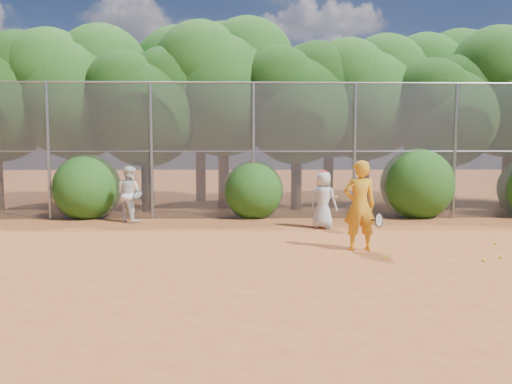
{
  "coord_description": "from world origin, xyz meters",
  "views": [
    {
      "loc": [
        -1.25,
        -8.74,
        2.08
      ],
      "look_at": [
        -1.0,
        2.5,
        1.1
      ],
      "focal_mm": 35.0,
      "sensor_mm": 36.0,
      "label": 1
    }
  ],
  "objects": [
    {
      "name": "ground",
      "position": [
        0.0,
        0.0,
        0.0
      ],
      "size": [
        80.0,
        80.0,
        0.0
      ],
      "primitive_type": "plane",
      "color": "#A14F24",
      "rests_on": "ground"
    },
    {
      "name": "fence_back",
      "position": [
        -0.12,
        6.0,
        2.05
      ],
      "size": [
        20.05,
        0.09,
        4.03
      ],
      "color": "gray",
      "rests_on": "ground"
    },
    {
      "name": "tree_1",
      "position": [
        -6.94,
        8.54,
        4.16
      ],
      "size": [
        4.64,
        4.03,
        6.35
      ],
      "color": "black",
      "rests_on": "ground"
    },
    {
      "name": "tree_2",
      "position": [
        -4.45,
        7.83,
        3.58
      ],
      "size": [
        3.99,
        3.47,
        5.47
      ],
      "color": "black",
      "rests_on": "ground"
    },
    {
      "name": "tree_3",
      "position": [
        -1.94,
        8.84,
        4.4
      ],
      "size": [
        4.89,
        4.26,
        6.7
      ],
      "color": "black",
      "rests_on": "ground"
    },
    {
      "name": "tree_4",
      "position": [
        0.55,
        8.24,
        3.76
      ],
      "size": [
        4.19,
        3.64,
        5.73
      ],
      "color": "black",
      "rests_on": "ground"
    },
    {
      "name": "tree_5",
      "position": [
        3.06,
        9.04,
        4.05
      ],
      "size": [
        4.51,
        3.92,
        6.17
      ],
      "color": "black",
      "rests_on": "ground"
    },
    {
      "name": "tree_6",
      "position": [
        5.55,
        8.03,
        3.47
      ],
      "size": [
        3.86,
        3.36,
        5.29
      ],
      "color": "black",
      "rests_on": "ground"
    },
    {
      "name": "tree_7",
      "position": [
        8.06,
        8.64,
        4.28
      ],
      "size": [
        4.77,
        4.14,
        6.53
      ],
      "color": "black",
      "rests_on": "ground"
    },
    {
      "name": "tree_9",
      "position": [
        -7.94,
        10.84,
        4.34
      ],
      "size": [
        4.83,
        4.2,
        6.62
      ],
      "color": "black",
      "rests_on": "ground"
    },
    {
      "name": "tree_10",
      "position": [
        -2.93,
        11.05,
        4.63
      ],
      "size": [
        5.15,
        4.48,
        7.06
      ],
      "color": "black",
      "rests_on": "ground"
    },
    {
      "name": "tree_11",
      "position": [
        2.06,
        10.64,
        4.16
      ],
      "size": [
        4.64,
        4.03,
        6.35
      ],
      "color": "black",
      "rests_on": "ground"
    },
    {
      "name": "tree_12",
      "position": [
        6.56,
        11.24,
        4.51
      ],
      "size": [
        5.02,
        4.37,
        6.88
      ],
      "color": "black",
      "rests_on": "ground"
    },
    {
      "name": "bush_0",
      "position": [
        -6.0,
        6.3,
        1.0
      ],
      "size": [
        2.0,
        2.0,
        2.0
      ],
      "primitive_type": "sphere",
      "color": "#1B4C13",
      "rests_on": "ground"
    },
    {
      "name": "bush_1",
      "position": [
        -1.0,
        6.3,
        0.9
      ],
      "size": [
        1.8,
        1.8,
        1.8
      ],
      "primitive_type": "sphere",
      "color": "#1B4C13",
      "rests_on": "ground"
    },
    {
      "name": "bush_2",
      "position": [
        4.0,
        6.3,
        1.1
      ],
      "size": [
        2.2,
        2.2,
        2.2
      ],
      "primitive_type": "sphere",
      "color": "#1B4C13",
      "rests_on": "ground"
    },
    {
      "name": "player_yellow",
      "position": [
        1.09,
        1.31,
        0.92
      ],
      "size": [
        0.82,
        0.56,
        1.84
      ],
      "rotation": [
        0.0,
        0.0,
        3.2
      ],
      "color": "orange",
      "rests_on": "ground"
    },
    {
      "name": "player_teen",
      "position": [
        0.79,
        4.13,
        0.76
      ],
      "size": [
        0.87,
        0.79,
        1.52
      ],
      "rotation": [
        0.0,
        0.0,
        2.58
      ],
      "color": "silver",
      "rests_on": "ground"
    },
    {
      "name": "player_white",
      "position": [
        -4.53,
        5.4,
        0.8
      ],
      "size": [
        0.98,
        0.93,
        1.59
      ],
      "rotation": [
        0.0,
        0.0,
        2.55
      ],
      "color": "white",
      "rests_on": "ground"
    },
    {
      "name": "ball_0",
      "position": [
        3.14,
        0.2,
        0.03
      ],
      "size": [
        0.07,
        0.07,
        0.07
      ],
      "primitive_type": "sphere",
      "color": "#C1EA2A",
      "rests_on": "ground"
    },
    {
      "name": "ball_1",
      "position": [
        4.19,
        1.83,
        0.03
      ],
      "size": [
        0.07,
        0.07,
        0.07
      ],
      "primitive_type": "sphere",
      "color": "#C1EA2A",
      "rests_on": "ground"
    },
    {
      "name": "ball_3",
      "position": [
        3.61,
        0.47,
        0.03
      ],
      "size": [
        0.07,
        0.07,
        0.07
      ],
      "primitive_type": "sphere",
      "color": "#C1EA2A",
      "rests_on": "ground"
    },
    {
      "name": "ball_4",
      "position": [
        1.41,
        0.52,
        0.03
      ],
      "size": [
        0.07,
        0.07,
        0.07
      ],
      "primitive_type": "sphere",
      "color": "#C1EA2A",
      "rests_on": "ground"
    }
  ]
}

